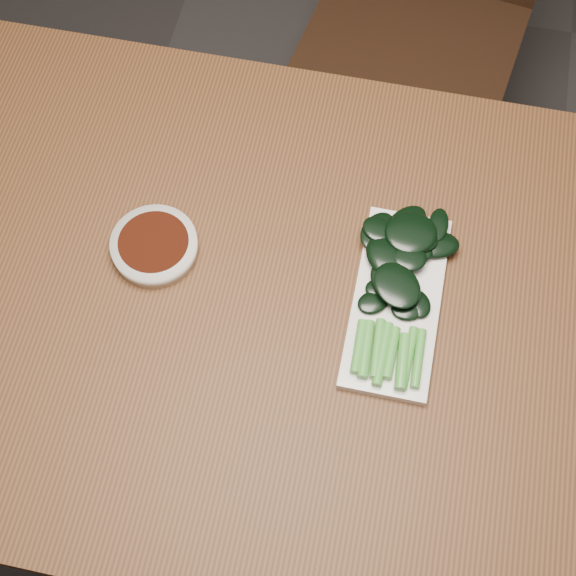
{
  "coord_description": "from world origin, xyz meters",
  "views": [
    {
      "loc": [
        0.1,
        -0.45,
        1.73
      ],
      "look_at": [
        0.0,
        0.01,
        0.76
      ],
      "focal_mm": 50.0,
      "sensor_mm": 36.0,
      "label": 1
    }
  ],
  "objects_px": {
    "serving_plate": "(396,301)",
    "table": "(284,321)",
    "chair_far": "(423,4)",
    "sauce_bowl": "(155,246)",
    "gai_lan": "(400,275)"
  },
  "relations": [
    {
      "from": "table",
      "to": "gai_lan",
      "type": "distance_m",
      "value": 0.19
    },
    {
      "from": "chair_far",
      "to": "sauce_bowl",
      "type": "xyz_separation_m",
      "value": [
        -0.31,
        -0.81,
        0.28
      ]
    },
    {
      "from": "table",
      "to": "gai_lan",
      "type": "xyz_separation_m",
      "value": [
        0.15,
        0.06,
        0.1
      ]
    },
    {
      "from": "table",
      "to": "chair_far",
      "type": "height_order",
      "value": "chair_far"
    },
    {
      "from": "sauce_bowl",
      "to": "serving_plate",
      "type": "distance_m",
      "value": 0.34
    },
    {
      "from": "gai_lan",
      "to": "chair_far",
      "type": "bearing_deg",
      "value": 92.15
    },
    {
      "from": "chair_far",
      "to": "serving_plate",
      "type": "relative_size",
      "value": 3.27
    },
    {
      "from": "table",
      "to": "serving_plate",
      "type": "bearing_deg",
      "value": 9.95
    },
    {
      "from": "serving_plate",
      "to": "gai_lan",
      "type": "bearing_deg",
      "value": 93.07
    },
    {
      "from": "serving_plate",
      "to": "chair_far",
      "type": "bearing_deg",
      "value": 92.19
    },
    {
      "from": "table",
      "to": "gai_lan",
      "type": "bearing_deg",
      "value": 21.17
    },
    {
      "from": "sauce_bowl",
      "to": "gai_lan",
      "type": "xyz_separation_m",
      "value": [
        0.34,
        0.02,
        0.01
      ]
    },
    {
      "from": "chair_far",
      "to": "serving_plate",
      "type": "bearing_deg",
      "value": -78.7
    },
    {
      "from": "serving_plate",
      "to": "table",
      "type": "bearing_deg",
      "value": -170.05
    },
    {
      "from": "serving_plate",
      "to": "gai_lan",
      "type": "relative_size",
      "value": 0.97
    }
  ]
}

